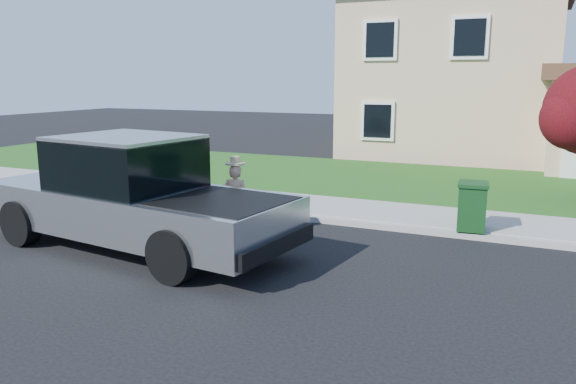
% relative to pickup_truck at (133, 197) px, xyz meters
% --- Properties ---
extents(ground, '(80.00, 80.00, 0.00)m').
position_rel_pickup_truck_xyz_m(ground, '(3.42, 0.37, -1.00)').
color(ground, black).
rests_on(ground, ground).
extents(curb, '(40.00, 0.20, 0.12)m').
position_rel_pickup_truck_xyz_m(curb, '(4.42, 3.27, -0.94)').
color(curb, gray).
rests_on(curb, ground).
extents(sidewalk, '(40.00, 2.00, 0.15)m').
position_rel_pickup_truck_xyz_m(sidewalk, '(4.42, 4.37, -0.93)').
color(sidewalk, gray).
rests_on(sidewalk, ground).
extents(lawn, '(40.00, 7.00, 0.10)m').
position_rel_pickup_truck_xyz_m(lawn, '(4.42, 8.87, -0.95)').
color(lawn, '#234C15').
rests_on(lawn, ground).
extents(house, '(14.00, 11.30, 6.85)m').
position_rel_pickup_truck_xyz_m(house, '(4.74, 16.76, 2.16)').
color(house, tan).
rests_on(house, ground).
extents(pickup_truck, '(6.77, 3.04, 2.15)m').
position_rel_pickup_truck_xyz_m(pickup_truck, '(0.00, 0.00, 0.00)').
color(pickup_truck, black).
rests_on(pickup_truck, ground).
extents(woman, '(0.61, 0.45, 1.67)m').
position_rel_pickup_truck_xyz_m(woman, '(1.41, 1.42, -0.21)').
color(woman, tan).
rests_on(woman, ground).
extents(trash_bin, '(0.66, 0.75, 0.98)m').
position_rel_pickup_truck_xyz_m(trash_bin, '(5.78, 3.47, -0.36)').
color(trash_bin, '#0F3714').
rests_on(trash_bin, sidewalk).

